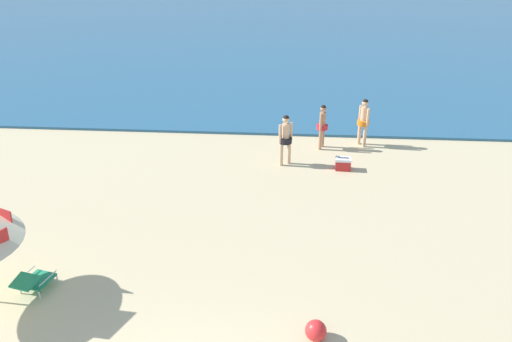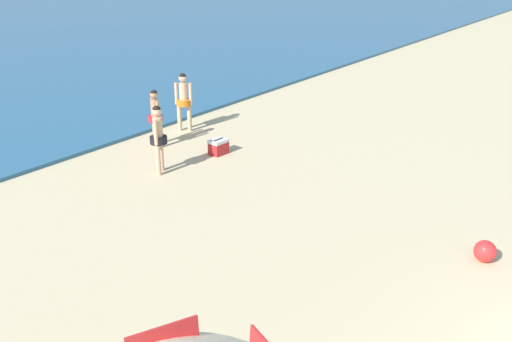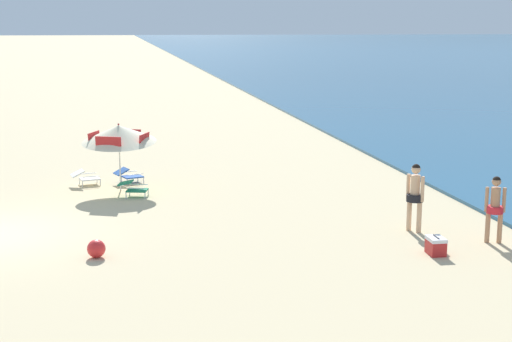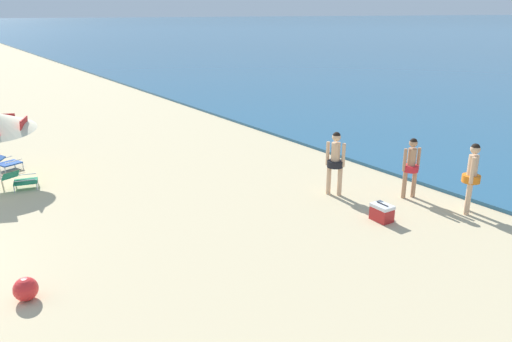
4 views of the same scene
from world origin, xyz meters
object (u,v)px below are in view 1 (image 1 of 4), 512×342
Objects in this scene: person_standing_near_shore at (322,124)px; person_standing_beside at (286,137)px; cooler_box at (343,164)px; beach_ball at (316,331)px; lounge_chair_beside_umbrella at (33,281)px; person_wading_in at (364,119)px.

person_standing_beside is (-1.27, -1.48, 0.07)m from person_standing_near_shore.
person_standing_beside is 2.06m from cooler_box.
cooler_box is (0.62, -1.72, -0.73)m from person_standing_near_shore.
beach_ball is at bearing -84.61° from person_standing_beside.
lounge_chair_beside_umbrella is at bearing -127.98° from person_standing_near_shore.
person_standing_beside reaches higher than person_standing_near_shore.
lounge_chair_beside_umbrella is 1.87× the size of cooler_box.
person_standing_beside is at bearing 172.50° from cooler_box.
person_standing_near_shore is at bearing 52.02° from lounge_chair_beside_umbrella.
beach_ball is at bearing -101.77° from person_wading_in.
lounge_chair_beside_umbrella is 8.60m from person_standing_beside.
person_wading_in is 2.39m from cooler_box.
person_standing_near_shore is 1.94m from person_standing_beside.
lounge_chair_beside_umbrella is at bearing -132.52° from person_wading_in.
person_wading_in is at bearing 14.03° from person_standing_near_shore.
person_standing_beside is (5.20, 6.81, 0.72)m from lounge_chair_beside_umbrella.
person_wading_in reaches higher than person_standing_near_shore.
beach_ball is (-1.16, -7.50, 0.00)m from cooler_box.
lounge_chair_beside_umbrella is 0.59× the size of person_standing_near_shore.
person_standing_beside is 4.21× the size of beach_ball.
person_standing_beside is at bearing 52.62° from lounge_chair_beside_umbrella.
cooler_box is 7.59m from beach_ball.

